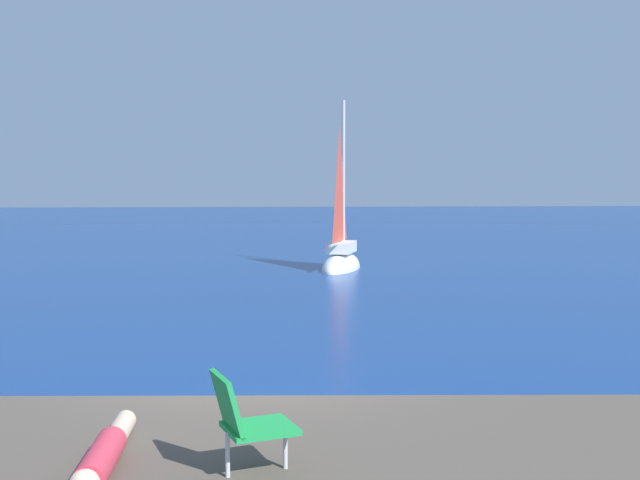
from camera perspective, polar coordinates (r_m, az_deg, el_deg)
ground_plane at (r=10.34m, az=-4.82°, el=-14.10°), size 160.00×160.00×0.00m
boulder_seaward at (r=9.22m, az=12.02°, el=-16.53°), size 1.62×1.46×0.85m
sailboat_near at (r=28.48m, az=1.54°, el=-1.40°), size 2.19×3.70×6.68m
person_sunbather at (r=6.62m, az=-15.31°, el=-14.71°), size 0.24×1.76×0.25m
beach_chair at (r=6.21m, az=-5.41°, el=-12.70°), size 0.72×0.65×0.80m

